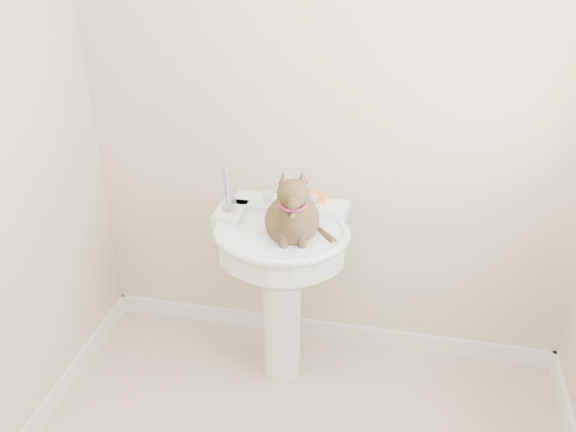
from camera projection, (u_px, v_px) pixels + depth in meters
The scene contains 7 objects.
wall_back at pixel (334, 98), 2.50m from camera, with size 2.20×0.00×2.50m, color beige, non-canonical shape.
baseboard_back at pixel (325, 329), 3.07m from camera, with size 2.20×0.02×0.09m, color white.
pedestal_sink at pixel (281, 258), 2.57m from camera, with size 0.58×0.57×0.80m.
faucet at pixel (289, 198), 2.60m from camera, with size 0.28×0.12×0.14m.
soap_bar at pixel (316, 197), 2.66m from camera, with size 0.09×0.06×0.03m, color orange.
toothbrush_cup at pixel (229, 200), 2.56m from camera, with size 0.07×0.07×0.18m.
cat at pixel (292, 217), 2.42m from camera, with size 0.24×0.30×0.45m.
Camera 1 is at (0.31, -1.31, 2.03)m, focal length 38.00 mm.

